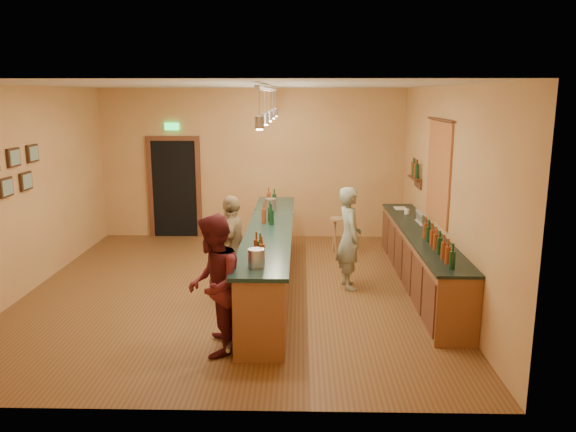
{
  "coord_description": "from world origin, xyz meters",
  "views": [
    {
      "loc": [
        1.03,
        -8.51,
        3.06
      ],
      "look_at": [
        0.84,
        0.2,
        1.17
      ],
      "focal_mm": 35.0,
      "sensor_mm": 36.0,
      "label": 1
    }
  ],
  "objects_px": {
    "customer_b": "(233,247)",
    "bar_stool": "(338,225)",
    "back_counter": "(421,259)",
    "customer_a": "(214,285)",
    "bartender": "(349,238)",
    "tasting_bar": "(270,254)"
  },
  "relations": [
    {
      "from": "customer_b",
      "to": "bar_stool",
      "type": "xyz_separation_m",
      "value": [
        1.77,
        2.53,
        -0.24
      ]
    },
    {
      "from": "customer_a",
      "to": "customer_b",
      "type": "xyz_separation_m",
      "value": [
        0.0,
        1.87,
        -0.05
      ]
    },
    {
      "from": "back_counter",
      "to": "bartender",
      "type": "xyz_separation_m",
      "value": [
        -1.15,
        -0.0,
        0.34
      ]
    },
    {
      "from": "back_counter",
      "to": "customer_b",
      "type": "distance_m",
      "value": 3.02
    },
    {
      "from": "bartender",
      "to": "customer_a",
      "type": "bearing_deg",
      "value": 132.22
    },
    {
      "from": "tasting_bar",
      "to": "customer_b",
      "type": "relative_size",
      "value": 3.19
    },
    {
      "from": "bartender",
      "to": "customer_a",
      "type": "xyz_separation_m",
      "value": [
        -1.81,
        -2.38,
        0.03
      ]
    },
    {
      "from": "tasting_bar",
      "to": "customer_b",
      "type": "distance_m",
      "value": 0.67
    },
    {
      "from": "customer_a",
      "to": "bar_stool",
      "type": "xyz_separation_m",
      "value": [
        1.77,
        4.4,
        -0.29
      ]
    },
    {
      "from": "customer_b",
      "to": "bar_stool",
      "type": "bearing_deg",
      "value": 151.06
    },
    {
      "from": "back_counter",
      "to": "customer_a",
      "type": "height_order",
      "value": "customer_a"
    },
    {
      "from": "bartender",
      "to": "tasting_bar",
      "type": "bearing_deg",
      "value": 87.52
    },
    {
      "from": "customer_b",
      "to": "bar_stool",
      "type": "distance_m",
      "value": 3.1
    },
    {
      "from": "bar_stool",
      "to": "customer_a",
      "type": "bearing_deg",
      "value": -111.87
    },
    {
      "from": "back_counter",
      "to": "customer_a",
      "type": "bearing_deg",
      "value": -141.19
    },
    {
      "from": "customer_b",
      "to": "bartender",
      "type": "bearing_deg",
      "value": 111.69
    },
    {
      "from": "bartender",
      "to": "customer_b",
      "type": "relative_size",
      "value": 1.03
    },
    {
      "from": "bartender",
      "to": "customer_b",
      "type": "bearing_deg",
      "value": 95.25
    },
    {
      "from": "bar_stool",
      "to": "back_counter",
      "type": "bearing_deg",
      "value": -59.46
    },
    {
      "from": "back_counter",
      "to": "tasting_bar",
      "type": "relative_size",
      "value": 0.89
    },
    {
      "from": "tasting_bar",
      "to": "bartender",
      "type": "xyz_separation_m",
      "value": [
        1.26,
        0.18,
        0.22
      ]
    },
    {
      "from": "tasting_bar",
      "to": "customer_b",
      "type": "height_order",
      "value": "customer_b"
    }
  ]
}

